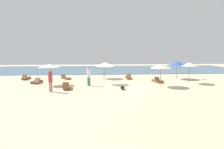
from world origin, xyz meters
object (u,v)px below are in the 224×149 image
object	(u,v)px
lounger_3	(66,78)
surfboard	(199,79)
person_1	(89,76)
dog	(122,87)
lounger_4	(67,87)
lounger_5	(157,81)
umbrella_5	(177,63)
umbrella_4	(105,64)
lounger_2	(37,82)
umbrella_2	(161,66)
umbrella_1	(49,66)
umbrella_0	(104,65)
lounger_0	(128,77)
lounger_1	(26,78)
umbrella_3	(190,64)
person_0	(50,81)

from	to	relation	value
lounger_3	surfboard	distance (m)	16.30
person_1	dog	world-z (taller)	person_1
lounger_4	lounger_5	bearing A→B (deg)	19.15
umbrella_5	surfboard	distance (m)	3.29
umbrella_4	lounger_2	bearing A→B (deg)	172.49
umbrella_4	lounger_3	bearing A→B (deg)	139.53
lounger_2	lounger_3	bearing A→B (deg)	46.82
lounger_5	lounger_4	bearing A→B (deg)	-160.85
umbrella_2	lounger_2	bearing A→B (deg)	166.98
umbrella_1	umbrella_5	xyz separation A→B (m)	(14.87, 3.55, -0.05)
umbrella_1	person_1	bearing A→B (deg)	-9.58
umbrella_0	umbrella_2	world-z (taller)	umbrella_2
lounger_0	lounger_1	size ratio (longest dim) A/B	0.99
lounger_0	lounger_4	bearing A→B (deg)	-135.82
umbrella_1	surfboard	bearing A→B (deg)	8.46
lounger_1	lounger_2	world-z (taller)	lounger_2
umbrella_2	surfboard	size ratio (longest dim) A/B	0.98
umbrella_2	umbrella_3	distance (m)	4.12
umbrella_5	umbrella_4	bearing A→B (deg)	-160.19
lounger_3	person_1	bearing A→B (deg)	-59.02
umbrella_1	lounger_4	world-z (taller)	umbrella_1
umbrella_2	lounger_0	distance (m)	6.51
umbrella_5	surfboard	size ratio (longest dim) A/B	0.95
umbrella_0	lounger_1	distance (m)	9.73
umbrella_0	surfboard	distance (m)	11.87
umbrella_0	lounger_3	xyz separation A→B (m)	(-4.64, -0.35, -1.61)
umbrella_1	lounger_3	world-z (taller)	umbrella_1
umbrella_1	person_1	distance (m)	4.26
umbrella_4	lounger_3	distance (m)	6.38
lounger_3	lounger_0	bearing A→B (deg)	-1.31
umbrella_0	lounger_0	world-z (taller)	umbrella_0
person_0	person_1	world-z (taller)	person_1
lounger_5	person_0	distance (m)	11.71
lounger_2	person_0	xyz separation A→B (m)	(2.52, -4.88, 0.82)
surfboard	umbrella_4	bearing A→B (deg)	-168.73
lounger_4	person_1	size ratio (longest dim) A/B	0.86
lounger_0	umbrella_1	bearing A→B (deg)	-155.42
lounger_3	lounger_4	size ratio (longest dim) A/B	1.06
umbrella_1	umbrella_3	xyz separation A→B (m)	(14.92, 0.04, 0.06)
umbrella_4	lounger_1	distance (m)	10.63
lounger_5	surfboard	xyz separation A→B (m)	(5.69, 1.74, -0.14)
umbrella_1	lounger_5	xyz separation A→B (m)	(11.66, 0.83, -1.85)
umbrella_4	umbrella_1	bearing A→B (deg)	-177.32
umbrella_1	umbrella_5	world-z (taller)	umbrella_5
umbrella_5	surfboard	world-z (taller)	umbrella_5
person_0	person_1	distance (m)	4.36
lounger_4	lounger_5	world-z (taller)	lounger_4
umbrella_3	lounger_0	size ratio (longest dim) A/B	1.34
umbrella_4	umbrella_3	bearing A→B (deg)	-1.42
umbrella_3	dog	xyz separation A→B (m)	(-7.68, -3.05, -1.90)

